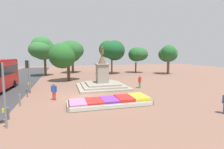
{
  "coord_description": "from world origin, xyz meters",
  "views": [
    {
      "loc": [
        -1.93,
        -16.46,
        4.18
      ],
      "look_at": [
        2.97,
        0.79,
        2.02
      ],
      "focal_mm": 28.0,
      "sensor_mm": 36.0,
      "label": 1
    }
  ],
  "objects_px": {
    "flower_planter": "(112,102)",
    "statue_monument": "(102,81)",
    "pedestrian_crossing_plaza": "(54,90)",
    "kerb_bollard_mid_b": "(27,92)",
    "kerb_bollard_south": "(8,113)",
    "traffic_light_near_crossing": "(1,84)",
    "traffic_light_mid_block": "(28,71)",
    "pedestrian_near_planter": "(140,81)",
    "kerb_bollard_mid_a": "(20,100)"
  },
  "relations": [
    {
      "from": "pedestrian_crossing_plaza",
      "to": "kerb_bollard_mid_a",
      "type": "distance_m",
      "value": 2.83
    },
    {
      "from": "statue_monument",
      "to": "pedestrian_near_planter",
      "type": "bearing_deg",
      "value": -22.26
    },
    {
      "from": "traffic_light_near_crossing",
      "to": "statue_monument",
      "type": "bearing_deg",
      "value": 52.37
    },
    {
      "from": "pedestrian_crossing_plaza",
      "to": "flower_planter",
      "type": "bearing_deg",
      "value": -30.13
    },
    {
      "from": "traffic_light_mid_block",
      "to": "pedestrian_near_planter",
      "type": "relative_size",
      "value": 2.24
    },
    {
      "from": "traffic_light_mid_block",
      "to": "kerb_bollard_south",
      "type": "xyz_separation_m",
      "value": [
        0.05,
        -7.65,
        -1.98
      ]
    },
    {
      "from": "kerb_bollard_mid_a",
      "to": "statue_monument",
      "type": "bearing_deg",
      "value": 36.32
    },
    {
      "from": "pedestrian_crossing_plaza",
      "to": "kerb_bollard_mid_a",
      "type": "bearing_deg",
      "value": -154.95
    },
    {
      "from": "flower_planter",
      "to": "kerb_bollard_mid_b",
      "type": "height_order",
      "value": "kerb_bollard_mid_b"
    },
    {
      "from": "flower_planter",
      "to": "pedestrian_near_planter",
      "type": "xyz_separation_m",
      "value": [
        5.12,
        5.65,
        0.64
      ]
    },
    {
      "from": "statue_monument",
      "to": "kerb_bollard_mid_a",
      "type": "distance_m",
      "value": 9.96
    },
    {
      "from": "pedestrian_crossing_plaza",
      "to": "kerb_bollard_south",
      "type": "bearing_deg",
      "value": -122.31
    },
    {
      "from": "statue_monument",
      "to": "traffic_light_mid_block",
      "type": "distance_m",
      "value": 8.37
    },
    {
      "from": "pedestrian_crossing_plaza",
      "to": "kerb_bollard_south",
      "type": "xyz_separation_m",
      "value": [
        -2.6,
        -4.11,
        -0.47
      ]
    },
    {
      "from": "traffic_light_mid_block",
      "to": "pedestrian_crossing_plaza",
      "type": "xyz_separation_m",
      "value": [
        2.64,
        -3.54,
        -1.51
      ]
    },
    {
      "from": "statue_monument",
      "to": "pedestrian_crossing_plaza",
      "type": "relative_size",
      "value": 3.82
    },
    {
      "from": "pedestrian_near_planter",
      "to": "kerb_bollard_mid_a",
      "type": "distance_m",
      "value": 12.98
    },
    {
      "from": "statue_monument",
      "to": "pedestrian_near_planter",
      "type": "distance_m",
      "value": 4.61
    },
    {
      "from": "traffic_light_near_crossing",
      "to": "kerb_bollard_mid_b",
      "type": "distance_m",
      "value": 7.77
    },
    {
      "from": "traffic_light_near_crossing",
      "to": "pedestrian_crossing_plaza",
      "type": "relative_size",
      "value": 2.36
    },
    {
      "from": "kerb_bollard_south",
      "to": "kerb_bollard_mid_b",
      "type": "relative_size",
      "value": 0.94
    },
    {
      "from": "traffic_light_mid_block",
      "to": "pedestrian_crossing_plaza",
      "type": "height_order",
      "value": "traffic_light_mid_block"
    },
    {
      "from": "flower_planter",
      "to": "pedestrian_near_planter",
      "type": "distance_m",
      "value": 7.65
    },
    {
      "from": "flower_planter",
      "to": "kerb_bollard_south",
      "type": "relative_size",
      "value": 8.49
    },
    {
      "from": "flower_planter",
      "to": "kerb_bollard_south",
      "type": "bearing_deg",
      "value": -168.86
    },
    {
      "from": "statue_monument",
      "to": "kerb_bollard_mid_b",
      "type": "relative_size",
      "value": 6.97
    },
    {
      "from": "flower_planter",
      "to": "traffic_light_mid_block",
      "type": "bearing_deg",
      "value": 139.43
    },
    {
      "from": "statue_monument",
      "to": "kerb_bollard_mid_b",
      "type": "distance_m",
      "value": 8.5
    },
    {
      "from": "statue_monument",
      "to": "traffic_light_mid_block",
      "type": "relative_size",
      "value": 1.72
    },
    {
      "from": "flower_planter",
      "to": "pedestrian_crossing_plaza",
      "type": "height_order",
      "value": "pedestrian_crossing_plaza"
    },
    {
      "from": "kerb_bollard_mid_b",
      "to": "flower_planter",
      "type": "bearing_deg",
      "value": -32.81
    },
    {
      "from": "pedestrian_near_planter",
      "to": "kerb_bollard_mid_a",
      "type": "relative_size",
      "value": 1.52
    },
    {
      "from": "statue_monument",
      "to": "kerb_bollard_mid_a",
      "type": "bearing_deg",
      "value": -143.68
    },
    {
      "from": "flower_planter",
      "to": "kerb_bollard_mid_a",
      "type": "bearing_deg",
      "value": 168.21
    },
    {
      "from": "kerb_bollard_mid_a",
      "to": "kerb_bollard_mid_b",
      "type": "xyz_separation_m",
      "value": [
        -0.01,
        3.13,
        -0.08
      ]
    },
    {
      "from": "pedestrian_near_planter",
      "to": "kerb_bollard_south",
      "type": "relative_size",
      "value": 1.92
    },
    {
      "from": "traffic_light_mid_block",
      "to": "pedestrian_crossing_plaza",
      "type": "relative_size",
      "value": 2.22
    },
    {
      "from": "statue_monument",
      "to": "pedestrian_near_planter",
      "type": "xyz_separation_m",
      "value": [
        4.26,
        -1.75,
        0.1
      ]
    },
    {
      "from": "flower_planter",
      "to": "statue_monument",
      "type": "relative_size",
      "value": 1.14
    },
    {
      "from": "statue_monument",
      "to": "kerb_bollard_south",
      "type": "height_order",
      "value": "statue_monument"
    },
    {
      "from": "traffic_light_mid_block",
      "to": "kerb_bollard_mid_a",
      "type": "xyz_separation_m",
      "value": [
        0.1,
        -4.73,
        -1.87
      ]
    },
    {
      "from": "traffic_light_mid_block",
      "to": "pedestrian_crossing_plaza",
      "type": "bearing_deg",
      "value": -53.24
    },
    {
      "from": "pedestrian_crossing_plaza",
      "to": "kerb_bollard_mid_b",
      "type": "height_order",
      "value": "pedestrian_crossing_plaza"
    },
    {
      "from": "pedestrian_near_planter",
      "to": "kerb_bollard_mid_b",
      "type": "xyz_separation_m",
      "value": [
        -12.3,
        -1.02,
        -0.44
      ]
    },
    {
      "from": "flower_planter",
      "to": "kerb_bollard_mid_a",
      "type": "xyz_separation_m",
      "value": [
        -7.17,
        1.5,
        0.29
      ]
    },
    {
      "from": "statue_monument",
      "to": "traffic_light_near_crossing",
      "type": "xyz_separation_m",
      "value": [
        -7.9,
        -10.25,
        1.76
      ]
    },
    {
      "from": "traffic_light_near_crossing",
      "to": "pedestrian_near_planter",
      "type": "relative_size",
      "value": 2.38
    },
    {
      "from": "traffic_light_mid_block",
      "to": "kerb_bollard_south",
      "type": "height_order",
      "value": "traffic_light_mid_block"
    },
    {
      "from": "traffic_light_near_crossing",
      "to": "traffic_light_mid_block",
      "type": "xyz_separation_m",
      "value": [
        -0.22,
        9.08,
        -0.14
      ]
    },
    {
      "from": "flower_planter",
      "to": "kerb_bollard_south",
      "type": "distance_m",
      "value": 7.36
    }
  ]
}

